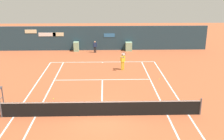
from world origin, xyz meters
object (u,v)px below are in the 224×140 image
(ball_kid_left_post, at_px, (95,46))
(tennis_ball_mid_court, at_px, (159,79))
(player_on_baseline, at_px, (123,60))
(tennis_ball_near_service_line, at_px, (54,99))

(ball_kid_left_post, bearing_deg, tennis_ball_mid_court, 125.37)
(player_on_baseline, relative_size, tennis_ball_mid_court, 26.58)
(ball_kid_left_post, bearing_deg, player_on_baseline, 116.63)
(tennis_ball_near_service_line, height_order, tennis_ball_mid_court, same)
(ball_kid_left_post, distance_m, tennis_ball_near_service_line, 13.34)
(player_on_baseline, xyz_separation_m, tennis_ball_near_service_line, (-5.23, -6.47, -0.92))
(player_on_baseline, xyz_separation_m, ball_kid_left_post, (-2.77, 6.61, -0.16))
(player_on_baseline, height_order, ball_kid_left_post, player_on_baseline)
(ball_kid_left_post, height_order, tennis_ball_near_service_line, ball_kid_left_post)
(tennis_ball_mid_court, bearing_deg, ball_kid_left_post, 121.49)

